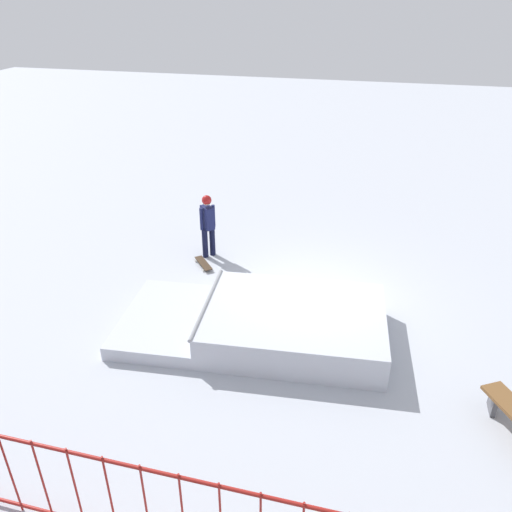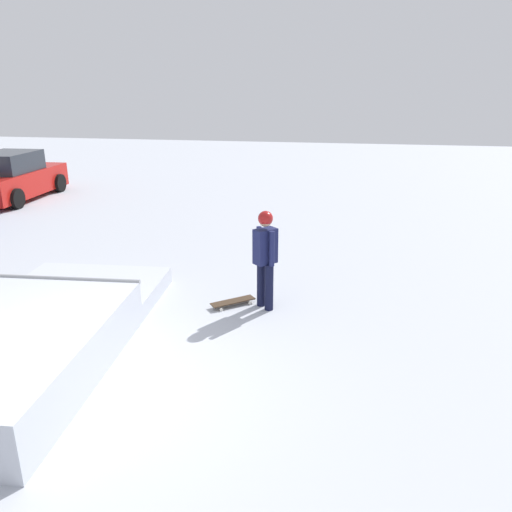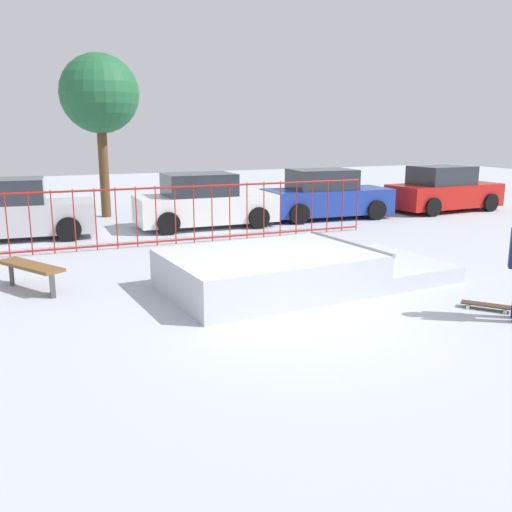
{
  "view_description": "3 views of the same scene",
  "coord_description": "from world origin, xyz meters",
  "px_view_note": "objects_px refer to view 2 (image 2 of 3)",
  "views": [
    {
      "loc": [
        -1.07,
        9.87,
        6.49
      ],
      "look_at": [
        1.38,
        -0.18,
        0.9
      ],
      "focal_mm": 35.77,
      "sensor_mm": 36.0,
      "label": 1
    },
    {
      "loc": [
        -4.9,
        -2.84,
        3.67
      ],
      "look_at": [
        2.81,
        -1.4,
        1.0
      ],
      "focal_mm": 35.2,
      "sensor_mm": 36.0,
      "label": 2
    },
    {
      "loc": [
        -3.94,
        -7.5,
        2.87
      ],
      "look_at": [
        0.03,
        1.73,
        0.6
      ],
      "focal_mm": 39.51,
      "sensor_mm": 36.0,
      "label": 3
    }
  ],
  "objects_px": {
    "skater": "(265,253)",
    "skateboard": "(233,302)",
    "parked_car_red": "(13,178)",
    "skate_ramp": "(21,339)"
  },
  "relations": [
    {
      "from": "skater",
      "to": "skateboard",
      "type": "height_order",
      "value": "skater"
    },
    {
      "from": "parked_car_red",
      "to": "skateboard",
      "type": "bearing_deg",
      "value": -130.94
    },
    {
      "from": "skater",
      "to": "parked_car_red",
      "type": "xyz_separation_m",
      "value": [
        7.15,
        9.81,
        -0.28
      ]
    },
    {
      "from": "skateboard",
      "to": "parked_car_red",
      "type": "distance_m",
      "value": 11.73
    },
    {
      "from": "skate_ramp",
      "to": "parked_car_red",
      "type": "xyz_separation_m",
      "value": [
        9.5,
        6.75,
        0.41
      ]
    },
    {
      "from": "skateboard",
      "to": "parked_car_red",
      "type": "relative_size",
      "value": 0.18
    },
    {
      "from": "skate_ramp",
      "to": "parked_car_red",
      "type": "bearing_deg",
      "value": 30.93
    },
    {
      "from": "skate_ramp",
      "to": "skateboard",
      "type": "height_order",
      "value": "skate_ramp"
    },
    {
      "from": "skater",
      "to": "parked_car_red",
      "type": "bearing_deg",
      "value": -83.47
    },
    {
      "from": "skate_ramp",
      "to": "parked_car_red",
      "type": "relative_size",
      "value": 1.33
    }
  ]
}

